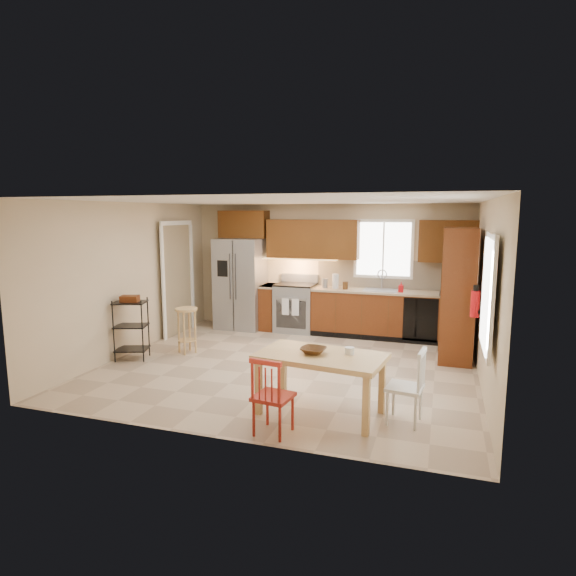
% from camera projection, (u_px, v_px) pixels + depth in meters
% --- Properties ---
extents(floor, '(5.50, 5.50, 0.00)m').
position_uv_depth(floor, '(288.00, 366.00, 7.37)').
color(floor, tan).
rests_on(floor, ground).
extents(ceiling, '(5.50, 5.00, 0.02)m').
position_uv_depth(ceiling, '(288.00, 201.00, 6.99)').
color(ceiling, silver).
rests_on(ceiling, ground).
extents(wall_back, '(5.50, 0.02, 2.50)m').
position_uv_depth(wall_back, '(327.00, 268.00, 9.53)').
color(wall_back, '#CCB793').
rests_on(wall_back, ground).
extents(wall_front, '(5.50, 0.02, 2.50)m').
position_uv_depth(wall_front, '(211.00, 321.00, 4.83)').
color(wall_front, '#CCB793').
rests_on(wall_front, ground).
extents(wall_left, '(0.02, 5.00, 2.50)m').
position_uv_depth(wall_left, '(131.00, 278.00, 8.02)').
color(wall_left, '#CCB793').
rests_on(wall_left, ground).
extents(wall_right, '(0.02, 5.00, 2.50)m').
position_uv_depth(wall_right, '(486.00, 295.00, 6.34)').
color(wall_right, '#CCB793').
rests_on(wall_right, ground).
extents(refrigerator, '(0.92, 0.75, 1.82)m').
position_uv_depth(refrigerator, '(241.00, 284.00, 9.75)').
color(refrigerator, gray).
rests_on(refrigerator, floor).
extents(range_stove, '(0.76, 0.63, 0.92)m').
position_uv_depth(range_stove, '(296.00, 308.00, 9.52)').
color(range_stove, gray).
rests_on(range_stove, floor).
extents(base_cabinet_narrow, '(0.30, 0.60, 0.90)m').
position_uv_depth(base_cabinet_narrow, '(270.00, 307.00, 9.70)').
color(base_cabinet_narrow, '#5B2A10').
rests_on(base_cabinet_narrow, floor).
extents(base_cabinet_run, '(2.92, 0.60, 0.90)m').
position_uv_depth(base_cabinet_run, '(390.00, 315.00, 8.97)').
color(base_cabinet_run, '#5B2A10').
rests_on(base_cabinet_run, floor).
extents(dishwasher, '(0.60, 0.02, 0.78)m').
position_uv_depth(dishwasher, '(420.00, 320.00, 8.53)').
color(dishwasher, black).
rests_on(dishwasher, floor).
extents(backsplash, '(2.92, 0.03, 0.55)m').
position_uv_depth(backsplash, '(393.00, 274.00, 9.13)').
color(backsplash, beige).
rests_on(backsplash, wall_back).
extents(upper_over_fridge, '(1.00, 0.35, 0.55)m').
position_uv_depth(upper_over_fridge, '(244.00, 224.00, 9.75)').
color(upper_over_fridge, '#592D0E').
rests_on(upper_over_fridge, wall_back).
extents(upper_left_block, '(1.80, 0.35, 0.75)m').
position_uv_depth(upper_left_block, '(313.00, 239.00, 9.35)').
color(upper_left_block, '#592D0E').
rests_on(upper_left_block, wall_back).
extents(upper_right_block, '(1.00, 0.35, 0.75)m').
position_uv_depth(upper_right_block, '(448.00, 241.00, 8.59)').
color(upper_right_block, '#592D0E').
rests_on(upper_right_block, wall_back).
extents(window_back, '(1.12, 0.04, 1.12)m').
position_uv_depth(window_back, '(384.00, 249.00, 9.11)').
color(window_back, white).
rests_on(window_back, wall_back).
extents(sink, '(0.62, 0.46, 0.16)m').
position_uv_depth(sink, '(380.00, 292.00, 8.97)').
color(sink, gray).
rests_on(sink, base_cabinet_run).
extents(undercab_glow, '(1.60, 0.30, 0.01)m').
position_uv_depth(undercab_glow, '(298.00, 259.00, 9.48)').
color(undercab_glow, '#FFBF66').
rests_on(undercab_glow, wall_back).
extents(soap_bottle, '(0.09, 0.09, 0.19)m').
position_uv_depth(soap_bottle, '(401.00, 287.00, 8.74)').
color(soap_bottle, red).
rests_on(soap_bottle, base_cabinet_run).
extents(paper_towel, '(0.12, 0.12, 0.28)m').
position_uv_depth(paper_towel, '(335.00, 281.00, 9.15)').
color(paper_towel, silver).
rests_on(paper_towel, base_cabinet_run).
extents(canister_steel, '(0.11, 0.11, 0.18)m').
position_uv_depth(canister_steel, '(325.00, 283.00, 9.22)').
color(canister_steel, gray).
rests_on(canister_steel, base_cabinet_run).
extents(canister_wood, '(0.10, 0.10, 0.14)m').
position_uv_depth(canister_wood, '(345.00, 286.00, 9.08)').
color(canister_wood, '#492D13').
rests_on(canister_wood, base_cabinet_run).
extents(pantry, '(0.50, 0.95, 2.10)m').
position_uv_depth(pantry, '(458.00, 295.00, 7.59)').
color(pantry, '#5B2A10').
rests_on(pantry, floor).
extents(fire_extinguisher, '(0.12, 0.12, 0.36)m').
position_uv_depth(fire_extinguisher, '(475.00, 304.00, 6.54)').
color(fire_extinguisher, red).
rests_on(fire_extinguisher, wall_right).
extents(window_right, '(0.04, 1.02, 1.32)m').
position_uv_depth(window_right, '(489.00, 294.00, 5.25)').
color(window_right, white).
rests_on(window_right, wall_right).
extents(doorway, '(0.04, 0.95, 2.10)m').
position_uv_depth(doorway, '(177.00, 280.00, 9.25)').
color(doorway, '#8C7A59').
rests_on(doorway, wall_left).
extents(dining_table, '(1.54, 0.99, 0.70)m').
position_uv_depth(dining_table, '(321.00, 385.00, 5.58)').
color(dining_table, tan).
rests_on(dining_table, floor).
extents(chair_red, '(0.44, 0.44, 0.85)m').
position_uv_depth(chair_red, '(273.00, 395.00, 5.07)').
color(chair_red, '#A52619').
rests_on(chair_red, floor).
extents(chair_white, '(0.44, 0.44, 0.85)m').
position_uv_depth(chair_white, '(405.00, 386.00, 5.33)').
color(chair_white, silver).
rests_on(chair_white, floor).
extents(table_bowl, '(0.33, 0.33, 0.07)m').
position_uv_depth(table_bowl, '(313.00, 354.00, 5.56)').
color(table_bowl, '#492D13').
rests_on(table_bowl, dining_table).
extents(table_jar, '(0.11, 0.11, 0.11)m').
position_uv_depth(table_jar, '(350.00, 353.00, 5.51)').
color(table_jar, silver).
rests_on(table_jar, dining_table).
extents(bar_stool, '(0.46, 0.46, 0.76)m').
position_uv_depth(bar_stool, '(187.00, 331.00, 8.03)').
color(bar_stool, tan).
rests_on(bar_stool, floor).
extents(utility_cart, '(0.59, 0.52, 0.98)m').
position_uv_depth(utility_cart, '(131.00, 329.00, 7.67)').
color(utility_cart, black).
rests_on(utility_cart, floor).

